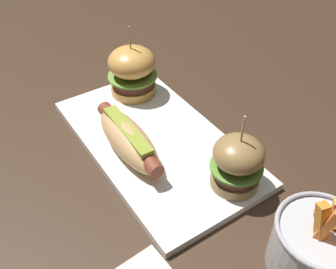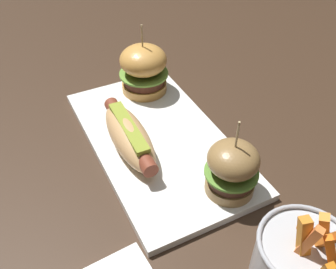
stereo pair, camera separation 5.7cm
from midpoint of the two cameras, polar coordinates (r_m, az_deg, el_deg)
The scene contains 6 objects.
ground_plane at distance 0.69m, azimuth 0.84°, elevation -1.50°, with size 3.00×3.00×0.00m, color #382619.
platter_main at distance 0.68m, azimuth 0.85°, elevation -1.07°, with size 0.41×0.22×0.01m, color white.
hot_dog at distance 0.64m, azimuth -3.30°, elevation -0.38°, with size 0.19×0.07×0.05m.
slider_left at distance 0.77m, azimuth -1.59°, elevation 9.86°, with size 0.10×0.10×0.14m.
slider_right at distance 0.57m, azimuth 12.47°, elevation -5.13°, with size 0.08×0.08×0.13m.
fries_bucket at distance 0.52m, azimuth 22.56°, elevation -17.50°, with size 0.12×0.12×0.14m.
Camera 2 is at (0.46, -0.21, 0.47)m, focal length 40.33 mm.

